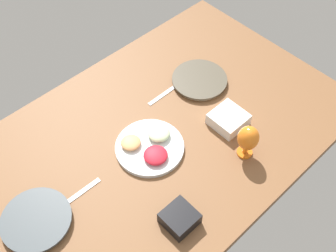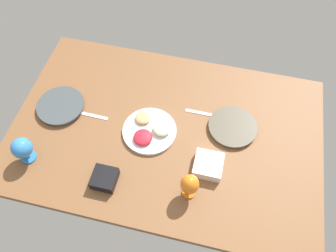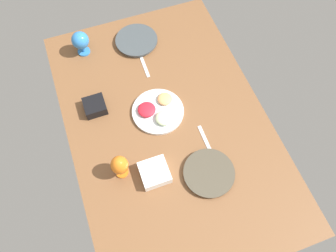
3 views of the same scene
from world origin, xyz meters
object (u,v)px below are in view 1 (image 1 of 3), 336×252
object	(u,v)px
dinner_plate_right	(200,80)
fruit_platter	(150,146)
square_bowl_black	(180,218)
hurricane_glass_orange	(248,139)
dinner_plate_left	(36,220)
square_bowl_white	(228,119)

from	to	relation	value
dinner_plate_right	fruit_platter	bearing A→B (deg)	-163.49
square_bowl_black	fruit_platter	bearing A→B (deg)	66.23
hurricane_glass_orange	square_bowl_black	size ratio (longest dim) A/B	1.39
fruit_platter	square_bowl_black	world-z (taller)	square_bowl_black
dinner_plate_left	square_bowl_white	size ratio (longest dim) A/B	1.86
dinner_plate_right	fruit_platter	world-z (taller)	fruit_platter
fruit_platter	hurricane_glass_orange	bearing A→B (deg)	-46.62
square_bowl_white	square_bowl_black	size ratio (longest dim) A/B	1.20
hurricane_glass_orange	square_bowl_black	xyz separation A→B (cm)	(-39.74, -3.36, -6.55)
dinner_plate_left	dinner_plate_right	bearing A→B (deg)	5.22
dinner_plate_right	hurricane_glass_orange	size ratio (longest dim) A/B	1.60
fruit_platter	hurricane_glass_orange	world-z (taller)	hurricane_glass_orange
dinner_plate_right	hurricane_glass_orange	distance (cm)	43.47
dinner_plate_left	hurricane_glass_orange	world-z (taller)	hurricane_glass_orange
hurricane_glass_orange	square_bowl_white	bearing A→B (deg)	66.24
hurricane_glass_orange	square_bowl_black	world-z (taller)	hurricane_glass_orange
dinner_plate_right	square_bowl_white	bearing A→B (deg)	-109.10
dinner_plate_left	dinner_plate_right	distance (cm)	92.48
hurricane_glass_orange	dinner_plate_left	bearing A→B (deg)	157.77
square_bowl_black	dinner_plate_left	bearing A→B (deg)	136.89
fruit_platter	square_bowl_black	distance (cm)	33.88
hurricane_glass_orange	square_bowl_white	world-z (taller)	hurricane_glass_orange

